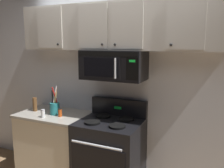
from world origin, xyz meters
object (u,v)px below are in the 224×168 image
(spice_jar, at_px, (60,112))
(utensil_crock_teal, at_px, (55,107))
(stove_range, at_px, (110,155))
(pepper_mill, at_px, (35,104))
(over_range_microwave, at_px, (114,65))
(salt_shaker, at_px, (43,113))

(spice_jar, bearing_deg, utensil_crock_teal, 156.84)
(stove_range, distance_m, pepper_mill, 1.25)
(stove_range, relative_size, over_range_microwave, 1.47)
(utensil_crock_teal, distance_m, salt_shaker, 0.19)
(spice_jar, bearing_deg, pepper_mill, 172.40)
(salt_shaker, height_order, spice_jar, spice_jar)
(over_range_microwave, distance_m, salt_shaker, 1.09)
(stove_range, distance_m, salt_shaker, 0.99)
(utensil_crock_teal, bearing_deg, stove_range, 2.18)
(salt_shaker, bearing_deg, spice_jar, 35.08)
(stove_range, distance_m, over_range_microwave, 1.11)
(utensil_crock_teal, relative_size, pepper_mill, 2.01)
(pepper_mill, distance_m, spice_jar, 0.48)
(utensil_crock_teal, bearing_deg, spice_jar, -23.16)
(over_range_microwave, xyz_separation_m, salt_shaker, (-0.84, -0.32, -0.62))
(over_range_microwave, bearing_deg, utensil_crock_teal, -169.49)
(over_range_microwave, bearing_deg, salt_shaker, -159.15)
(pepper_mill, bearing_deg, stove_range, 0.99)
(utensil_crock_teal, distance_m, spice_jar, 0.14)
(salt_shaker, bearing_deg, stove_range, 13.61)
(stove_range, bearing_deg, over_range_microwave, 90.14)
(salt_shaker, xyz_separation_m, spice_jar, (0.17, 0.12, 0.00))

